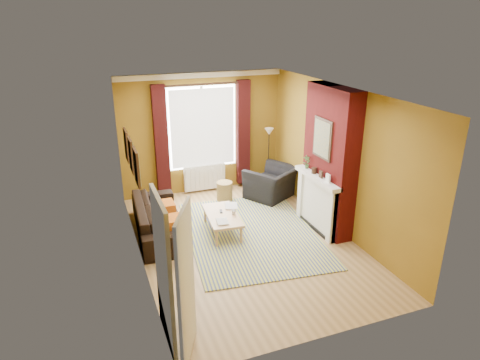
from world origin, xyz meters
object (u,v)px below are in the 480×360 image
Objects in this scene: armchair at (272,183)px; sofa at (159,218)px; wicker_stool at (225,191)px; floor_lamp at (269,141)px; coffee_table at (222,216)px.

sofa is at bearing -14.38° from armchair.
floor_lamp is at bearing 20.00° from wicker_stool.
armchair is at bearing -106.56° from floor_lamp.
wicker_stool is at bearing 74.61° from coffee_table.
sofa is 1.22m from coffee_table.
coffee_table is 2.76m from floor_lamp.
sofa is 1.97m from wicker_stool.
floor_lamp reaches higher than armchair.
floor_lamp reaches higher than sofa.
wicker_stool reaches higher than coffee_table.
wicker_stool is at bearing -55.82° from sofa.
armchair is at bearing -70.47° from sofa.
floor_lamp is at bearing -137.65° from armchair.
sofa reaches higher than wicker_stool.
floor_lamp reaches higher than wicker_stool.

